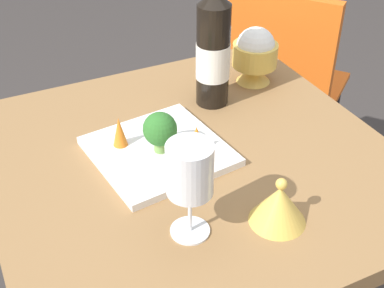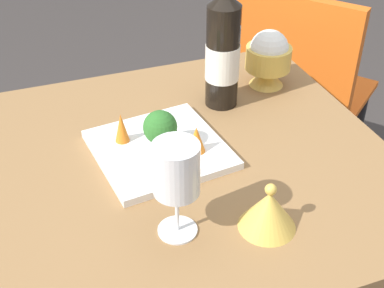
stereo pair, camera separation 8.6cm
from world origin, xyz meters
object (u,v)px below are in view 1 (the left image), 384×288
object	(u,v)px
carrot_garnish_left	(196,139)
carrot_garnish_right	(119,132)
wine_bottle	(213,49)
rice_bowl	(255,54)
chair_by_wall	(276,78)
wine_glass	(190,172)
broccoli_floret	(160,130)
rice_bowl_lid	(279,204)
serving_plate	(159,151)

from	to	relation	value
carrot_garnish_left	carrot_garnish_right	distance (m)	0.16
wine_bottle	rice_bowl	xyz separation A→B (m)	(-0.14, -0.04, -0.06)
chair_by_wall	wine_glass	distance (m)	1.05
broccoli_floret	carrot_garnish_left	xyz separation A→B (m)	(-0.06, 0.03, -0.02)
broccoli_floret	wine_glass	bearing A→B (deg)	79.88
wine_glass	chair_by_wall	bearing A→B (deg)	-132.62
wine_bottle	rice_bowl_lid	bearing A→B (deg)	78.35
wine_glass	rice_bowl	world-z (taller)	wine_glass
carrot_garnish_left	carrot_garnish_right	xyz separation A→B (m)	(0.13, -0.08, 0.00)
wine_bottle	rice_bowl	size ratio (longest dim) A/B	2.38
rice_bowl	serving_plate	bearing A→B (deg)	28.65
wine_glass	serving_plate	world-z (taller)	wine_glass
wine_glass	serving_plate	xyz separation A→B (m)	(-0.04, -0.22, -0.12)
broccoli_floret	carrot_garnish_right	distance (m)	0.09
wine_glass	carrot_garnish_left	distance (m)	0.23
carrot_garnish_left	broccoli_floret	bearing A→B (deg)	-25.64
rice_bowl	carrot_garnish_right	xyz separation A→B (m)	(0.40, 0.14, -0.03)
rice_bowl	rice_bowl_lid	bearing A→B (deg)	63.63
chair_by_wall	carrot_garnish_right	xyz separation A→B (m)	(0.70, 0.46, 0.27)
serving_plate	broccoli_floret	bearing A→B (deg)	94.75
chair_by_wall	carrot_garnish_right	size ratio (longest dim) A/B	13.36
serving_plate	broccoli_floret	world-z (taller)	broccoli_floret
wine_glass	carrot_garnish_right	world-z (taller)	wine_glass
chair_by_wall	carrot_garnish_left	distance (m)	0.83
broccoli_floret	rice_bowl	bearing A→B (deg)	-150.09
rice_bowl	rice_bowl_lid	xyz separation A→B (m)	(0.22, 0.45, -0.04)
broccoli_floret	serving_plate	bearing A→B (deg)	-85.25
chair_by_wall	rice_bowl	world-z (taller)	rice_bowl
rice_bowl	broccoli_floret	world-z (taller)	rice_bowl
chair_by_wall	serving_plate	distance (m)	0.84
chair_by_wall	carrot_garnish_right	distance (m)	0.88
broccoli_floret	carrot_garnish_left	size ratio (longest dim) A/B	1.52
chair_by_wall	rice_bowl	distance (m)	0.53
rice_bowl_lid	serving_plate	xyz separation A→B (m)	(0.11, -0.27, -0.03)
wine_glass	wine_bottle	bearing A→B (deg)	-122.48
rice_bowl_lid	broccoli_floret	xyz separation A→B (m)	(0.11, -0.26, 0.03)
wine_glass	serving_plate	size ratio (longest dim) A/B	0.64
wine_glass	broccoli_floret	bearing A→B (deg)	-100.12
wine_bottle	rice_bowl	distance (m)	0.16
rice_bowl	chair_by_wall	bearing A→B (deg)	-132.99
chair_by_wall	wine_bottle	distance (m)	0.67
serving_plate	wine_bottle	bearing A→B (deg)	-144.45
rice_bowl_lid	carrot_garnish_left	bearing A→B (deg)	-78.86
chair_by_wall	serving_plate	world-z (taller)	chair_by_wall
chair_by_wall	carrot_garnish_right	bearing A→B (deg)	-94.74
wine_bottle	serving_plate	distance (m)	0.27
serving_plate	carrot_garnish_right	xyz separation A→B (m)	(0.07, -0.04, 0.04)
serving_plate	broccoli_floret	xyz separation A→B (m)	(-0.00, 0.01, 0.06)
broccoli_floret	carrot_garnish_right	bearing A→B (deg)	-39.48
wine_bottle	carrot_garnish_left	size ratio (longest dim) A/B	5.96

